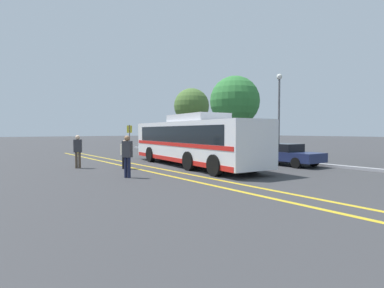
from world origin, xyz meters
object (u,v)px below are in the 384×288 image
(pedestrian_0, at_px, (127,153))
(tree_2, at_px, (235,101))
(parked_car_1, at_px, (220,149))
(street_lamp, at_px, (279,104))
(parked_car_0, at_px, (169,145))
(pedestrian_2, at_px, (125,153))
(tree_3, at_px, (192,106))
(bus_stop_sign, at_px, (130,137))
(pedestrian_1, at_px, (78,149))
(parked_car_2, at_px, (285,154))
(transit_bus, at_px, (192,141))

(pedestrian_0, relative_size, tree_2, 0.27)
(parked_car_1, distance_m, tree_2, 5.60)
(parked_car_1, xyz_separation_m, street_lamp, (3.38, 2.62, 3.35))
(parked_car_0, xyz_separation_m, pedestrian_2, (8.48, -8.30, 0.17))
(pedestrian_0, xyz_separation_m, tree_2, (-6.49, 13.21, 3.61))
(tree_3, bearing_deg, pedestrian_0, -44.39)
(bus_stop_sign, bearing_deg, parked_car_1, -30.66)
(pedestrian_1, height_order, tree_2, tree_2)
(parked_car_2, xyz_separation_m, pedestrian_0, (-1.15, -9.82, 0.41))
(parked_car_2, distance_m, pedestrian_1, 12.12)
(parked_car_2, xyz_separation_m, tree_3, (-17.15, 5.84, 4.35))
(parked_car_0, bearing_deg, tree_2, 128.41)
(parked_car_0, height_order, tree_3, tree_3)
(parked_car_1, height_order, pedestrian_1, pedestrian_1)
(parked_car_2, xyz_separation_m, tree_2, (-7.64, 3.39, 4.03))
(parked_car_1, height_order, street_lamp, street_lamp)
(transit_bus, bearing_deg, street_lamp, 1.72)
(pedestrian_2, distance_m, bus_stop_sign, 6.53)
(pedestrian_2, bearing_deg, street_lamp, 156.33)
(parked_car_2, relative_size, pedestrian_1, 2.51)
(tree_2, bearing_deg, pedestrian_0, -63.85)
(parked_car_2, height_order, pedestrian_0, pedestrian_0)
(transit_bus, bearing_deg, parked_car_0, 71.11)
(transit_bus, distance_m, parked_car_1, 5.62)
(parked_car_2, height_order, pedestrian_1, pedestrian_1)
(pedestrian_0, bearing_deg, bus_stop_sign, 122.17)
(bus_stop_sign, relative_size, tree_3, 0.36)
(pedestrian_0, xyz_separation_m, bus_stop_sign, (-8.78, 4.28, 0.52))
(street_lamp, bearing_deg, tree_2, 171.37)
(tree_2, relative_size, tree_3, 0.97)
(parked_car_0, height_order, tree_2, tree_2)
(parked_car_0, distance_m, parked_car_2, 12.68)
(street_lamp, bearing_deg, transit_bus, -94.58)
(transit_bus, xyz_separation_m, pedestrian_2, (-1.20, -3.74, -0.62))
(parked_car_0, xyz_separation_m, pedestrian_1, (6.70, -10.27, 0.34))
(tree_2, bearing_deg, pedestrian_2, -73.92)
(pedestrian_0, bearing_deg, street_lamp, 63.85)
(tree_3, bearing_deg, parked_car_0, -53.78)
(pedestrian_0, relative_size, bus_stop_sign, 0.74)
(transit_bus, xyz_separation_m, parked_car_0, (-9.68, 4.56, -0.79))
(parked_car_1, bearing_deg, pedestrian_2, -165.12)
(parked_car_0, xyz_separation_m, tree_3, (-4.47, 6.11, 4.31))
(pedestrian_0, distance_m, bus_stop_sign, 9.78)
(parked_car_1, bearing_deg, parked_car_2, -85.42)
(pedestrian_0, height_order, pedestrian_2, pedestrian_0)
(parked_car_0, xyz_separation_m, parked_car_1, (6.90, 0.25, -0.05))
(transit_bus, bearing_deg, pedestrian_0, -153.51)
(pedestrian_2, bearing_deg, tree_2, -178.44)
(pedestrian_2, xyz_separation_m, tree_2, (-3.45, 11.96, 3.81))
(parked_car_2, relative_size, pedestrian_0, 2.46)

